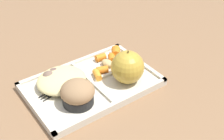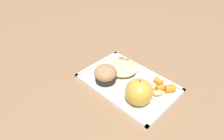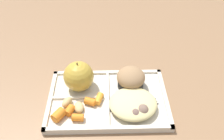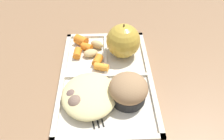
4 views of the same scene
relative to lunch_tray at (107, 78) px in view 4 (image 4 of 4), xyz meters
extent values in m
plane|color=#846042|center=(0.00, 0.00, -0.01)|extent=(6.00, 6.00, 0.00)
cube|color=beige|center=(0.00, 0.00, 0.00)|extent=(0.34, 0.22, 0.01)
cube|color=beige|center=(0.00, -0.11, 0.01)|extent=(0.34, 0.01, 0.01)
cube|color=beige|center=(0.00, 0.11, 0.01)|extent=(0.34, 0.01, 0.01)
cube|color=beige|center=(-0.16, 0.00, 0.01)|extent=(0.01, 0.22, 0.01)
cube|color=beige|center=(0.17, 0.00, 0.01)|extent=(0.01, 0.22, 0.01)
cube|color=beige|center=(0.00, 0.00, 0.01)|extent=(0.01, 0.20, 0.01)
cube|color=beige|center=(-0.08, 0.00, 0.01)|extent=(0.15, 0.01, 0.01)
sphere|color=#B79333|center=(-0.08, 0.05, 0.05)|extent=(0.09, 0.09, 0.09)
cylinder|color=#4C381E|center=(-0.08, 0.05, 0.10)|extent=(0.00, 0.00, 0.01)
cylinder|color=black|center=(0.07, 0.05, 0.02)|extent=(0.08, 0.08, 0.03)
ellipsoid|color=#93704C|center=(0.07, 0.05, 0.04)|extent=(0.08, 0.08, 0.05)
cylinder|color=orange|center=(-0.13, -0.07, 0.02)|extent=(0.04, 0.04, 0.03)
cylinder|color=orange|center=(-0.10, -0.05, 0.02)|extent=(0.03, 0.03, 0.02)
cylinder|color=orange|center=(-0.03, -0.01, 0.02)|extent=(0.03, 0.04, 0.02)
cylinder|color=orange|center=(-0.05, -0.02, 0.02)|extent=(0.04, 0.03, 0.02)
cylinder|color=orange|center=(-0.08, -0.08, 0.02)|extent=(0.03, 0.02, 0.02)
ellipsoid|color=tan|center=(-0.11, -0.02, 0.02)|extent=(0.04, 0.04, 0.02)
ellipsoid|color=tan|center=(-0.08, -0.04, 0.02)|extent=(0.03, 0.04, 0.02)
ellipsoid|color=#D6C684|center=(0.07, -0.04, 0.02)|extent=(0.13, 0.12, 0.04)
sphere|color=#755B4C|center=(0.09, -0.06, 0.02)|extent=(0.04, 0.04, 0.04)
sphere|color=brown|center=(0.07, -0.07, 0.02)|extent=(0.03, 0.03, 0.03)
sphere|color=#755B4C|center=(0.07, -0.05, 0.02)|extent=(0.03, 0.03, 0.03)
cube|color=black|center=(0.05, -0.04, 0.01)|extent=(0.09, 0.03, 0.00)
cube|color=black|center=(0.11, -0.02, 0.01)|extent=(0.03, 0.03, 0.00)
cylinder|color=black|center=(0.13, -0.03, 0.01)|extent=(0.02, 0.01, 0.00)
cylinder|color=black|center=(0.13, -0.02, 0.01)|extent=(0.02, 0.01, 0.00)
cylinder|color=black|center=(0.13, -0.01, 0.01)|extent=(0.02, 0.01, 0.00)
camera|label=1|loc=(0.33, 0.56, 0.52)|focal=49.51mm
camera|label=2|loc=(-0.34, 0.43, 0.49)|focal=31.64mm
camera|label=3|loc=(0.00, -0.48, 0.54)|focal=39.38mm
camera|label=4|loc=(0.37, 0.00, 0.40)|focal=35.02mm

